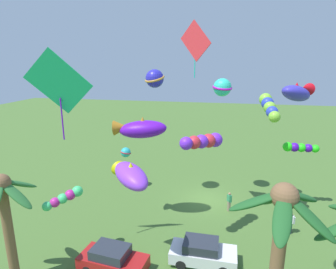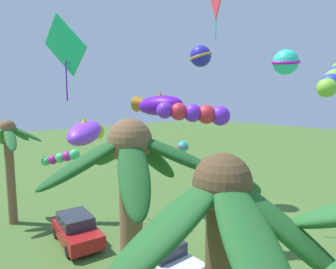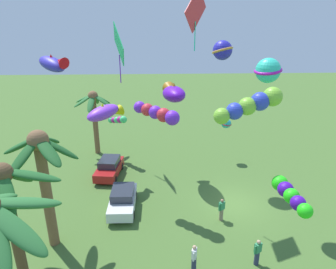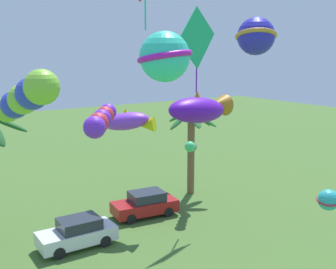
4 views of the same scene
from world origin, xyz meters
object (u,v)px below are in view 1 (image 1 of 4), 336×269
(parked_car_1, at_px, (203,252))
(spectator_2, at_px, (290,223))
(kite_ball_1, at_px, (222,87))
(kite_fish_8, at_px, (130,175))
(kite_tube_2, at_px, (203,141))
(kite_ball_9, at_px, (126,152))
(palm_tree_1, at_px, (281,228))
(kite_ball_10, at_px, (155,79))
(spectator_0, at_px, (229,201))
(parked_car_0, at_px, (113,259))
(kite_tube_11, at_px, (65,198))
(kite_tube_4, at_px, (300,148))
(palm_tree_2, at_px, (4,205))
(kite_diamond_0, at_px, (195,42))
(kite_diamond_3, at_px, (59,83))
(kite_fish_5, at_px, (297,92))
(spectator_1, at_px, (278,200))
(kite_tube_7, at_px, (269,106))
(kite_fish_6, at_px, (140,129))

(parked_car_1, bearing_deg, spectator_2, -143.54)
(kite_ball_1, distance_m, kite_fish_8, 11.94)
(kite_tube_2, xyz_separation_m, kite_ball_9, (7.49, -6.41, -3.27))
(palm_tree_1, bearing_deg, kite_ball_10, -54.31)
(spectator_0, bearing_deg, parked_car_0, 51.32)
(kite_ball_10, relative_size, kite_tube_11, 1.17)
(kite_tube_4, height_order, kite_ball_9, kite_tube_4)
(kite_fish_8, height_order, kite_ball_10, kite_ball_10)
(palm_tree_2, bearing_deg, kite_ball_1, -129.93)
(kite_tube_4, bearing_deg, parked_car_1, 50.56)
(kite_fish_8, bearing_deg, kite_diamond_0, -112.59)
(kite_diamond_3, relative_size, kite_fish_5, 2.62)
(kite_ball_1, distance_m, kite_diamond_3, 12.91)
(kite_ball_9, bearing_deg, kite_ball_10, 155.00)
(kite_ball_1, height_order, kite_tube_2, kite_ball_1)
(spectator_1, height_order, kite_ball_9, kite_ball_9)
(parked_car_1, distance_m, kite_tube_7, 11.22)
(palm_tree_1, xyz_separation_m, parked_car_0, (8.36, -2.08, -4.42))
(spectator_1, xyz_separation_m, kite_tube_2, (5.87, 5.19, 6.07))
(kite_diamond_0, bearing_deg, kite_tube_4, -157.19)
(kite_tube_4, height_order, kite_fish_5, kite_fish_5)
(palm_tree_2, xyz_separation_m, kite_ball_1, (-10.48, -12.52, 5.02))
(parked_car_0, xyz_separation_m, kite_fish_8, (-1.14, -0.21, 5.21))
(kite_diamond_3, distance_m, kite_tube_11, 6.57)
(kite_fish_6, bearing_deg, kite_tube_7, -160.16)
(kite_fish_6, distance_m, kite_ball_9, 6.92)
(kite_fish_5, bearing_deg, kite_tube_7, -92.12)
(kite_diamond_3, distance_m, kite_tube_4, 18.06)
(kite_diamond_3, height_order, kite_ball_9, kite_diamond_3)
(palm_tree_2, relative_size, kite_diamond_0, 1.70)
(parked_car_0, xyz_separation_m, spectator_1, (-10.53, -9.32, 0.06))
(kite_fish_8, bearing_deg, kite_diamond_3, -11.58)
(spectator_0, bearing_deg, kite_ball_1, -67.52)
(palm_tree_1, xyz_separation_m, kite_diamond_0, (4.59, -8.59, 7.80))
(palm_tree_2, height_order, parked_car_1, palm_tree_2)
(kite_tube_2, distance_m, kite_tube_11, 8.94)
(parked_car_0, bearing_deg, palm_tree_2, 21.15)
(kite_ball_1, bearing_deg, spectator_1, 165.01)
(spectator_0, bearing_deg, parked_car_1, 76.44)
(palm_tree_1, distance_m, kite_tube_11, 11.75)
(kite_tube_11, bearing_deg, kite_tube_4, -147.88)
(kite_tube_2, height_order, kite_tube_4, kite_tube_2)
(kite_fish_8, bearing_deg, palm_tree_1, 162.41)
(spectator_1, distance_m, kite_fish_8, 14.06)
(palm_tree_1, bearing_deg, palm_tree_2, -0.85)
(spectator_0, bearing_deg, palm_tree_1, 99.68)
(palm_tree_1, distance_m, kite_fish_6, 11.30)
(kite_diamond_3, xyz_separation_m, kite_fish_8, (-4.13, 0.85, -4.63))
(spectator_2, xyz_separation_m, kite_tube_11, (13.79, 5.31, 3.22))
(palm_tree_1, bearing_deg, kite_fish_6, -42.42)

